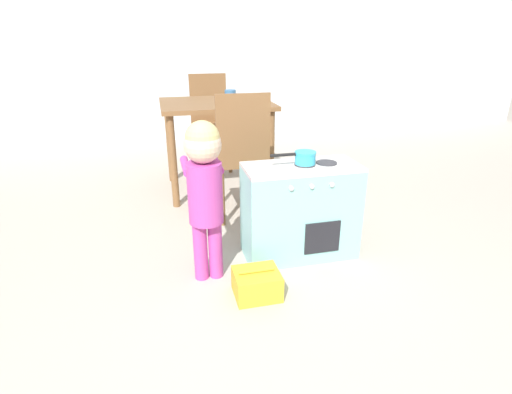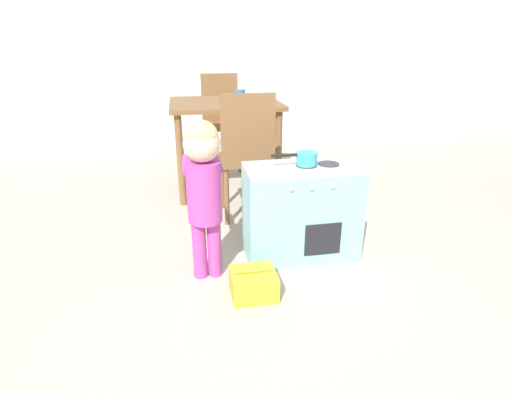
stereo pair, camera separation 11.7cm
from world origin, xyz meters
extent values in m
plane|color=#B2A899|center=(0.00, 0.00, 0.00)|extent=(16.00, 16.00, 0.00)
cube|color=silver|center=(0.00, 4.09, 1.30)|extent=(10.00, 0.06, 2.60)
cube|color=#8CD1CC|center=(0.31, 0.85, 0.28)|extent=(0.68, 0.32, 0.56)
cube|color=silver|center=(0.31, 0.85, 0.57)|extent=(0.68, 0.32, 0.02)
cylinder|color=#38383D|center=(0.32, 0.85, 0.58)|extent=(0.12, 0.12, 0.01)
cylinder|color=#38383D|center=(0.46, 0.85, 0.58)|extent=(0.12, 0.12, 0.01)
cube|color=black|center=(0.39, 0.69, 0.18)|extent=(0.22, 0.01, 0.20)
cylinder|color=#B2B2B7|center=(0.19, 0.69, 0.51)|extent=(0.03, 0.01, 0.03)
cylinder|color=#B2B2B7|center=(0.31, 0.69, 0.51)|extent=(0.03, 0.01, 0.03)
cylinder|color=#B2B2B7|center=(0.42, 0.69, 0.51)|extent=(0.03, 0.01, 0.03)
cylinder|color=#38B2D6|center=(0.32, 0.85, 0.62)|extent=(0.12, 0.12, 0.07)
cylinder|color=#38B2D6|center=(0.32, 0.85, 0.65)|extent=(0.12, 0.12, 0.01)
cylinder|color=black|center=(0.19, 0.85, 0.65)|extent=(0.15, 0.02, 0.02)
cylinder|color=#BC429E|center=(-0.32, 0.73, 0.17)|extent=(0.08, 0.08, 0.35)
cylinder|color=#BC429E|center=(-0.23, 0.73, 0.17)|extent=(0.08, 0.08, 0.35)
cylinder|color=#BC429E|center=(-0.27, 0.73, 0.51)|extent=(0.18, 0.18, 0.33)
sphere|color=beige|center=(-0.27, 0.73, 0.77)|extent=(0.19, 0.19, 0.19)
sphere|color=#DBC17A|center=(-0.27, 0.73, 0.80)|extent=(0.17, 0.17, 0.17)
cylinder|color=#BC429E|center=(-0.36, 0.86, 0.62)|extent=(0.04, 0.26, 0.04)
cylinder|color=#BC429E|center=(-0.19, 0.86, 0.62)|extent=(0.04, 0.26, 0.04)
cube|color=gold|center=(-0.05, 0.49, 0.07)|extent=(0.23, 0.21, 0.14)
cylinder|color=gold|center=(-0.05, 0.49, 0.15)|extent=(0.19, 0.02, 0.02)
cube|color=brown|center=(0.00, 2.12, 0.75)|extent=(0.90, 0.75, 0.03)
cylinder|color=brown|center=(-0.39, 1.80, 0.37)|extent=(0.06, 0.06, 0.73)
cylinder|color=brown|center=(0.39, 1.80, 0.37)|extent=(0.06, 0.06, 0.73)
cylinder|color=brown|center=(-0.39, 2.43, 0.37)|extent=(0.06, 0.06, 0.73)
cylinder|color=brown|center=(0.39, 2.43, 0.37)|extent=(0.06, 0.06, 0.73)
cube|color=brown|center=(0.07, 1.52, 0.44)|extent=(0.37, 0.37, 0.03)
cube|color=brown|center=(0.07, 1.35, 0.69)|extent=(0.37, 0.02, 0.48)
cylinder|color=brown|center=(-0.09, 1.37, 0.21)|extent=(0.04, 0.04, 0.42)
cylinder|color=brown|center=(0.22, 1.37, 0.21)|extent=(0.04, 0.04, 0.42)
cylinder|color=brown|center=(-0.09, 1.68, 0.21)|extent=(0.04, 0.04, 0.42)
cylinder|color=brown|center=(0.22, 1.68, 0.21)|extent=(0.04, 0.04, 0.42)
cube|color=brown|center=(0.03, 2.70, 0.44)|extent=(0.37, 0.37, 0.03)
cube|color=brown|center=(0.03, 2.88, 0.69)|extent=(0.37, 0.02, 0.48)
cylinder|color=brown|center=(-0.12, 2.55, 0.21)|extent=(0.04, 0.04, 0.42)
cylinder|color=brown|center=(0.19, 2.55, 0.21)|extent=(0.04, 0.04, 0.42)
cylinder|color=brown|center=(-0.12, 2.86, 0.21)|extent=(0.04, 0.04, 0.42)
cylinder|color=brown|center=(0.19, 2.86, 0.21)|extent=(0.04, 0.04, 0.42)
cylinder|color=teal|center=(0.13, 2.17, 0.81)|extent=(0.09, 0.09, 0.09)
camera|label=1|loc=(-0.48, -1.22, 1.27)|focal=28.00mm
camera|label=2|loc=(-0.37, -1.25, 1.27)|focal=28.00mm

